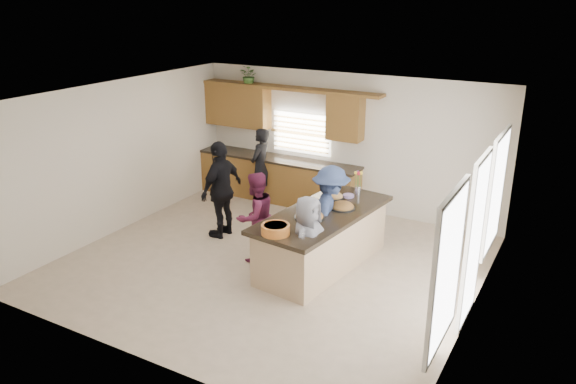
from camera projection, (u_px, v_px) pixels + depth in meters
The scene contains 18 objects.
floor at pixel (271, 263), 9.40m from camera, with size 6.50×6.50×0.00m, color beige.
room_shell at pixel (269, 154), 8.76m from camera, with size 6.52×6.02×2.81m.
back_cabinetry at pixel (277, 159), 12.01m from camera, with size 4.08×0.66×2.46m.
right_wall_glazing at pixel (475, 230), 7.36m from camera, with size 0.06×4.00×2.25m.
island at pixel (322, 240), 9.18m from camera, with size 1.47×2.82×0.95m.
platter_front at pixel (309, 216), 8.77m from camera, with size 0.48×0.48×0.20m.
platter_mid at pixel (342, 207), 9.16m from camera, with size 0.42×0.42×0.17m.
platter_back at pixel (333, 196), 9.62m from camera, with size 0.36×0.36×0.15m.
salad_bowl at pixel (276, 229), 8.18m from camera, with size 0.42×0.42×0.14m.
clear_cup at pixel (302, 236), 8.04m from camera, with size 0.07×0.07×0.09m, color white.
plate_stack at pixel (348, 196), 9.67m from camera, with size 0.19×0.19×0.04m, color #A98AC9.
flower_vase at pixel (358, 182), 9.73m from camera, with size 0.14×0.14×0.42m.
potted_plant at pixel (249, 76), 11.83m from camera, with size 0.39×0.34×0.43m, color #44732E.
woman_left_back at pixel (261, 166), 11.81m from camera, with size 0.60×0.39×1.63m, color black.
woman_left_mid at pixel (256, 217), 9.30m from camera, with size 0.75×0.58×1.53m, color #5E1C38.
woman_left_front at pixel (222, 189), 10.19m from camera, with size 1.06×0.44×1.80m, color black.
woman_right_back at pixel (330, 215), 9.19m from camera, with size 1.08×0.62×1.67m, color navy.
woman_right_front at pixel (307, 244), 8.37m from camera, with size 0.73×0.47×1.49m, color slate.
Camera 1 is at (4.38, -7.22, 4.30)m, focal length 35.00 mm.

